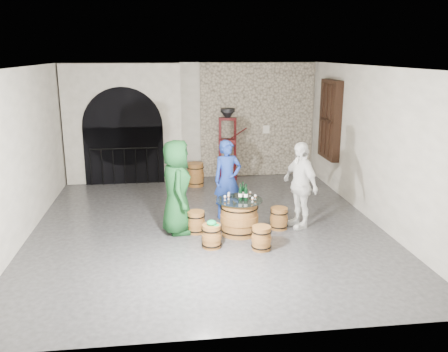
{
  "coord_description": "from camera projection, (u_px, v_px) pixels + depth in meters",
  "views": [
    {
      "loc": [
        -0.82,
        -9.19,
        3.48
      ],
      "look_at": [
        0.35,
        -0.03,
        1.05
      ],
      "focal_mm": 38.0,
      "sensor_mm": 36.0,
      "label": 1
    }
  ],
  "objects": [
    {
      "name": "control_box",
      "position": [
        266.0,
        129.0,
        13.41
      ],
      "size": [
        0.18,
        0.1,
        0.22
      ],
      "primitive_type": "cube",
      "color": "silver",
      "rests_on": "wall_back"
    },
    {
      "name": "tasting_glass_a",
      "position": [
        225.0,
        198.0,
        9.13
      ],
      "size": [
        0.05,
        0.05,
        0.1
      ],
      "primitive_type": null,
      "color": "#B95A24",
      "rests_on": "barrel_table"
    },
    {
      "name": "barrel_stool_near_right",
      "position": [
        261.0,
        238.0,
        8.56
      ],
      "size": [
        0.37,
        0.37,
        0.44
      ],
      "color": "brown",
      "rests_on": "ground"
    },
    {
      "name": "tasting_glass_d",
      "position": [
        250.0,
        194.0,
        9.39
      ],
      "size": [
        0.05,
        0.05,
        0.1
      ],
      "primitive_type": null,
      "color": "#B95A24",
      "rests_on": "barrel_table"
    },
    {
      "name": "person_white",
      "position": [
        300.0,
        185.0,
        9.53
      ],
      "size": [
        0.76,
        1.12,
        1.76
      ],
      "primitive_type": "imported",
      "rotation": [
        0.0,
        0.0,
        -1.21
      ],
      "color": "white",
      "rests_on": "ground"
    },
    {
      "name": "ground",
      "position": [
        207.0,
        225.0,
        9.8
      ],
      "size": [
        8.0,
        8.0,
        0.0
      ],
      "primitive_type": "plane",
      "color": "#2B2B2E",
      "rests_on": "ground"
    },
    {
      "name": "person_blue",
      "position": [
        227.0,
        179.0,
        10.09
      ],
      "size": [
        0.69,
        0.53,
        1.69
      ],
      "primitive_type": "imported",
      "rotation": [
        0.0,
        0.0,
        0.22
      ],
      "color": "navy",
      "rests_on": "ground"
    },
    {
      "name": "tasting_glass_f",
      "position": [
        229.0,
        197.0,
        9.19
      ],
      "size": [
        0.05,
        0.05,
        0.1
      ],
      "primitive_type": null,
      "color": "#B95A24",
      "rests_on": "barrel_table"
    },
    {
      "name": "arched_opening",
      "position": [
        123.0,
        124.0,
        12.75
      ],
      "size": [
        3.1,
        0.6,
        3.19
      ],
      "color": "beige",
      "rests_on": "ground"
    },
    {
      "name": "barrel_stool_near_left",
      "position": [
        212.0,
        236.0,
        8.64
      ],
      "size": [
        0.37,
        0.37,
        0.44
      ],
      "color": "brown",
      "rests_on": "ground"
    },
    {
      "name": "tasting_glass_c",
      "position": [
        229.0,
        195.0,
        9.34
      ],
      "size": [
        0.05,
        0.05,
        0.1
      ],
      "primitive_type": null,
      "color": "#B95A24",
      "rests_on": "barrel_table"
    },
    {
      "name": "wall_right",
      "position": [
        374.0,
        145.0,
        9.82
      ],
      "size": [
        0.0,
        8.0,
        8.0
      ],
      "primitive_type": "plane",
      "rotation": [
        1.57,
        0.0,
        -1.57
      ],
      "color": "beige",
      "rests_on": "ground"
    },
    {
      "name": "shuttered_window",
      "position": [
        330.0,
        120.0,
        12.06
      ],
      "size": [
        0.23,
        1.1,
        2.0
      ],
      "color": "black",
      "rests_on": "wall_right"
    },
    {
      "name": "tasting_glass_e",
      "position": [
        252.0,
        200.0,
        9.02
      ],
      "size": [
        0.05,
        0.05,
        0.1
      ],
      "primitive_type": null,
      "color": "#B95A24",
      "rests_on": "barrel_table"
    },
    {
      "name": "ceiling",
      "position": [
        205.0,
        67.0,
        8.99
      ],
      "size": [
        8.0,
        8.0,
        0.0
      ],
      "primitive_type": "plane",
      "rotation": [
        3.14,
        0.0,
        0.0
      ],
      "color": "beige",
      "rests_on": "wall_back"
    },
    {
      "name": "wall_left",
      "position": [
        22.0,
        154.0,
        8.97
      ],
      "size": [
        0.0,
        8.0,
        8.0
      ],
      "primitive_type": "plane",
      "rotation": [
        1.57,
        0.0,
        1.57
      ],
      "color": "beige",
      "rests_on": "ground"
    },
    {
      "name": "stone_facing_panel",
      "position": [
        257.0,
        120.0,
        13.4
      ],
      "size": [
        3.2,
        0.12,
        3.18
      ],
      "primitive_type": "cube",
      "color": "#B1A48D",
      "rests_on": "ground"
    },
    {
      "name": "barrel_table",
      "position": [
        239.0,
        217.0,
        9.27
      ],
      "size": [
        0.91,
        0.91,
        0.7
      ],
      "color": "brown",
      "rests_on": "ground"
    },
    {
      "name": "wine_bottle_right",
      "position": [
        243.0,
        191.0,
        9.26
      ],
      "size": [
        0.08,
        0.08,
        0.32
      ],
      "color": "black",
      "rests_on": "barrel_table"
    },
    {
      "name": "person_green",
      "position": [
        177.0,
        187.0,
        9.2
      ],
      "size": [
        0.65,
        0.95,
        1.87
      ],
      "primitive_type": "imported",
      "rotation": [
        0.0,
        0.0,
        1.64
      ],
      "color": "#113D1A",
      "rests_on": "ground"
    },
    {
      "name": "barrel_stool_left",
      "position": [
        196.0,
        222.0,
        9.36
      ],
      "size": [
        0.37,
        0.37,
        0.44
      ],
      "color": "brown",
      "rests_on": "ground"
    },
    {
      "name": "wall_back",
      "position": [
        193.0,
        121.0,
        13.23
      ],
      "size": [
        8.0,
        0.0,
        8.0
      ],
      "primitive_type": "plane",
      "rotation": [
        1.57,
        0.0,
        0.0
      ],
      "color": "beige",
      "rests_on": "ground"
    },
    {
      "name": "barrel_stool_far",
      "position": [
        229.0,
        209.0,
        10.11
      ],
      "size": [
        0.37,
        0.37,
        0.44
      ],
      "color": "brown",
      "rests_on": "ground"
    },
    {
      "name": "wall_front",
      "position": [
        237.0,
        217.0,
        5.56
      ],
      "size": [
        8.0,
        0.0,
        8.0
      ],
      "primitive_type": "plane",
      "rotation": [
        -1.57,
        0.0,
        0.0
      ],
      "color": "beige",
      "rests_on": "ground"
    },
    {
      "name": "corking_press",
      "position": [
        228.0,
        138.0,
        13.14
      ],
      "size": [
        0.83,
        0.52,
        1.97
      ],
      "rotation": [
        0.0,
        0.0,
        -0.16
      ],
      "color": "#480C0D",
      "rests_on": "ground"
    },
    {
      "name": "wine_bottle_left",
      "position": [
        240.0,
        194.0,
        9.12
      ],
      "size": [
        0.08,
        0.08,
        0.32
      ],
      "color": "black",
      "rests_on": "barrel_table"
    },
    {
      "name": "barrel_stool_right",
      "position": [
        279.0,
        218.0,
        9.56
      ],
      "size": [
        0.37,
        0.37,
        0.44
      ],
      "color": "brown",
      "rests_on": "ground"
    },
    {
      "name": "green_cap",
      "position": [
        212.0,
        223.0,
        8.58
      ],
      "size": [
        0.23,
        0.18,
        0.1
      ],
      "color": "#0D9345",
      "rests_on": "barrel_stool_near_left"
    },
    {
      "name": "tasting_glass_b",
      "position": [
        255.0,
        197.0,
        9.18
      ],
      "size": [
        0.05,
        0.05,
        0.1
      ],
      "primitive_type": null,
      "color": "#B95A24",
      "rests_on": "barrel_table"
    },
    {
      "name": "side_barrel",
      "position": [
        195.0,
        175.0,
        12.61
      ],
      "size": [
        0.47,
        0.47,
        0.62
      ],
      "rotation": [
        0.0,
        0.0,
        0.4
      ],
      "color": "brown",
      "rests_on": "ground"
    },
    {
      "name": "wine_bottle_center",
      "position": [
        246.0,
        194.0,
        9.11
      ],
      "size": [
        0.08,
        0.08,
        0.32
      ],
      "color": "black",
      "rests_on": "barrel_table"
    }
  ]
}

